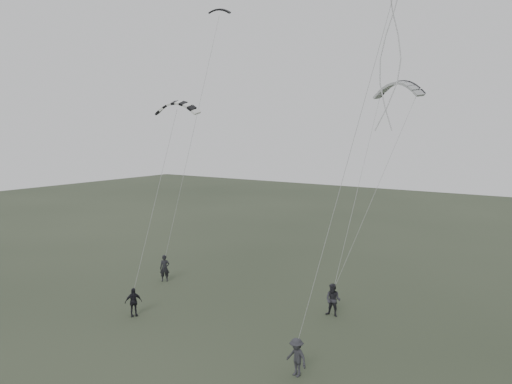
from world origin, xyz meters
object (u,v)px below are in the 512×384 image
Objects in this scene: flyer_left at (165,268)px; flyer_center at (133,302)px; flyer_far at (296,357)px; flyer_right at (333,300)px; kite_pale_large at (398,83)px; kite_dark_small at (219,10)px; kite_striped at (177,103)px.

flyer_left is 1.13× the size of flyer_center.
flyer_center is 0.97× the size of flyer_far.
flyer_left is at bearing 179.45° from flyer_right.
flyer_center is at bearing -97.33° from flyer_left.
flyer_far is at bearing -71.06° from kite_pale_large.
kite_pale_large is (12.08, 3.78, -5.55)m from kite_dark_small.
kite_pale_large is at bearing -12.84° from kite_dark_small.
flyer_left is 0.54× the size of kite_pale_large.
kite_pale_large is 14.75m from kite_striped.
kite_striped is at bearing -51.26° from flyer_left.
kite_dark_small is (1.80, 4.32, 18.53)m from flyer_left.
flyer_far is 19.91m from kite_pale_large.
flyer_center is at bearing -169.68° from flyer_far.
flyer_left is 19.11m from kite_dark_small.
flyer_right is 0.54× the size of kite_pale_large.
flyer_right is 1.20× the size of kite_dark_small.
flyer_right is 7.66m from flyer_far.
flyer_left is 11.83m from kite_striped.
kite_pale_large is at bearing -7.12° from flyer_center.
flyer_left reaches higher than flyer_far.
flyer_far is (11.43, -0.94, 0.02)m from flyer_center.
kite_dark_small reaches higher than flyer_left.
kite_pale_large reaches higher than flyer_right.
flyer_left is at bearing 169.92° from flyer_far.
flyer_left is 1.11× the size of flyer_far.
kite_pale_large is 1.18× the size of kite_striped.
flyer_left is at bearing -142.81° from kite_dark_small.
flyer_far is at bearing -44.45° from kite_striped.
kite_striped is (0.19, -4.86, -6.87)m from kite_dark_small.
flyer_center is (-9.68, -6.51, -0.12)m from flyer_right.
kite_dark_small reaches higher than flyer_right.
flyer_right is at bearing -12.23° from kite_striped.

